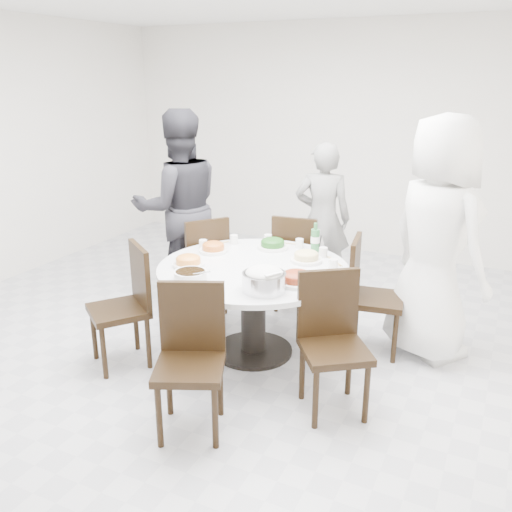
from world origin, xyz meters
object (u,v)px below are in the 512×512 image
at_px(chair_s, 189,364).
at_px(diner_left, 179,208).
at_px(soup_bowl, 190,276).
at_px(chair_n, 299,261).
at_px(chair_ne, 377,297).
at_px(chair_nw, 200,264).
at_px(diner_right, 437,240).
at_px(rice_bowl, 264,282).
at_px(dining_table, 253,310).
at_px(chair_se, 335,347).
at_px(chair_sw, 118,308).
at_px(diner_middle, 322,219).
at_px(beverage_bottle, 315,238).

relative_size(chair_s, diner_left, 0.51).
bearing_deg(soup_bowl, chair_n, 80.03).
xyz_separation_m(chair_ne, diner_left, (-2.05, 0.27, 0.46)).
bearing_deg(chair_nw, diner_right, 128.32).
relative_size(chair_n, rice_bowl, 3.11).
bearing_deg(chair_s, chair_n, 68.61).
distance_m(chair_nw, rice_bowl, 1.49).
xyz_separation_m(dining_table, rice_bowl, (0.29, -0.42, 0.44)).
bearing_deg(chair_se, chair_sw, 148.28).
bearing_deg(chair_sw, chair_n, 99.01).
relative_size(diner_middle, soup_bowl, 6.45).
bearing_deg(chair_sw, rice_bowl, 46.11).
bearing_deg(rice_bowl, dining_table, 124.64).
bearing_deg(chair_s, rice_bowl, 49.90).
bearing_deg(chair_nw, diner_middle, 174.99).
bearing_deg(diner_middle, dining_table, 73.50).
bearing_deg(chair_n, soup_bowl, 73.72).
bearing_deg(beverage_bottle, chair_sw, -134.98).
bearing_deg(chair_n, beverage_bottle, 118.60).
relative_size(chair_ne, soup_bowl, 3.94).
distance_m(dining_table, chair_nw, 0.98).
relative_size(chair_sw, diner_middle, 0.61).
relative_size(diner_left, rice_bowl, 6.14).
bearing_deg(soup_bowl, diner_middle, 81.18).
relative_size(dining_table, chair_se, 1.58).
xyz_separation_m(chair_s, rice_bowl, (0.19, 0.68, 0.34)).
relative_size(chair_nw, soup_bowl, 3.94).
xyz_separation_m(diner_left, rice_bowl, (1.46, -1.16, -0.12)).
bearing_deg(chair_s, beverage_bottle, 58.35).
bearing_deg(soup_bowl, chair_ne, 39.41).
bearing_deg(dining_table, soup_bowl, -119.78).
relative_size(chair_nw, beverage_bottle, 3.77).
xyz_separation_m(rice_bowl, beverage_bottle, (0.02, 0.97, 0.06)).
distance_m(chair_se, rice_bowl, 0.65).
height_order(soup_bowl, beverage_bottle, beverage_bottle).
relative_size(chair_se, rice_bowl, 3.11).
bearing_deg(soup_bowl, chair_sw, -166.93).
height_order(dining_table, diner_right, diner_right).
bearing_deg(chair_nw, diner_left, -85.58).
bearing_deg(chair_sw, chair_s, 9.56).
height_order(chair_nw, rice_bowl, chair_nw).
xyz_separation_m(chair_se, diner_right, (0.43, 1.13, 0.48)).
distance_m(chair_ne, diner_left, 2.12).
xyz_separation_m(dining_table, beverage_bottle, (0.31, 0.55, 0.50)).
height_order(dining_table, chair_s, chair_s).
xyz_separation_m(chair_sw, rice_bowl, (1.14, 0.19, 0.34)).
height_order(chair_ne, diner_middle, diner_middle).
distance_m(dining_table, chair_ne, 1.00).
xyz_separation_m(chair_ne, beverage_bottle, (-0.57, 0.08, 0.40)).
bearing_deg(diner_right, dining_table, 64.86).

